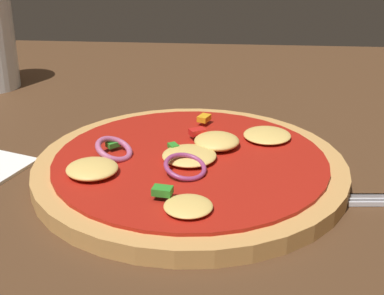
% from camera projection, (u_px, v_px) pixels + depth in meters
% --- Properties ---
extents(dining_table, '(1.36, 1.03, 0.03)m').
position_uv_depth(dining_table, '(246.00, 212.00, 0.49)').
color(dining_table, '#4C301C').
rests_on(dining_table, ground).
extents(pizza, '(0.27, 0.27, 0.03)m').
position_uv_depth(pizza, '(190.00, 168.00, 0.51)').
color(pizza, tan).
rests_on(pizza, dining_table).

